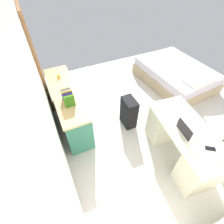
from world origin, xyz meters
name	(u,v)px	position (x,y,z in m)	size (l,w,h in m)	color
ground_plane	(155,116)	(0.00, 0.00, 0.00)	(5.16, 5.16, 0.00)	beige
wall_back	(37,89)	(0.00, 2.08, 1.44)	(4.16, 0.10, 2.88)	white
door_wooden	(37,62)	(1.53, 2.00, 1.02)	(0.88, 0.05, 2.04)	#936038
desk	(182,143)	(-0.96, 0.21, 0.39)	(1.51, 0.82, 0.75)	beige
office_chair	(223,128)	(-1.04, -0.65, 0.42)	(0.58, 0.58, 0.94)	black
credenza	(69,106)	(0.68, 1.70, 0.40)	(1.80, 0.48, 0.79)	#2D7056
bed	(175,75)	(0.85, -1.18, 0.24)	(2.00, 1.53, 0.58)	tan
suitcase_black	(129,112)	(0.08, 0.64, 0.32)	(0.36, 0.22, 0.65)	black
laptop	(187,131)	(-0.99, 0.30, 0.80)	(0.33, 0.26, 0.21)	#B7B7BC
computer_mouse	(178,119)	(-0.74, 0.23, 0.77)	(0.06, 0.10, 0.03)	white
cell_phone_near_laptop	(210,149)	(-1.35, 0.18, 0.76)	(0.07, 0.14, 0.01)	black
desk_lamp	(221,148)	(-1.47, 0.27, 1.01)	(0.16, 0.11, 0.34)	silver
book_row	(68,97)	(0.35, 1.70, 0.90)	(0.28, 0.17, 0.23)	#2C6114
figurine_small	(58,76)	(1.14, 1.70, 0.85)	(0.08, 0.08, 0.11)	gold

